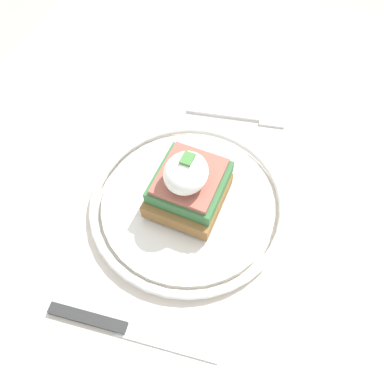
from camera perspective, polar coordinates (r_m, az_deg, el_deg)
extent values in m
plane|color=#B2ADA3|center=(1.17, -0.12, -20.18)|extent=(6.00, 6.00, 0.00)
cube|color=beige|center=(0.48, -0.27, -2.40)|extent=(0.98, 0.78, 0.03)
cylinder|color=beige|center=(1.10, -7.47, 12.03)|extent=(0.06, 0.06, 0.71)
cylinder|color=beige|center=(1.04, 26.62, 0.66)|extent=(0.06, 0.06, 0.71)
cylinder|color=silver|center=(0.46, 0.00, -1.98)|extent=(0.21, 0.21, 0.01)
torus|color=white|center=(0.45, 0.00, -1.67)|extent=(0.24, 0.24, 0.01)
cube|color=olive|center=(0.44, 0.00, -0.68)|extent=(0.09, 0.08, 0.02)
cube|color=#38703D|center=(0.42, 0.03, 0.95)|extent=(0.08, 0.08, 0.02)
cube|color=#9E5647|center=(0.41, -0.27, 1.77)|extent=(0.08, 0.07, 0.01)
ellipsoid|color=white|center=(0.39, -0.94, 2.93)|extent=(0.05, 0.05, 0.04)
cube|color=#47843D|center=(0.38, 0.00, 4.87)|extent=(0.02, 0.01, 0.00)
cube|color=silver|center=(0.55, 4.78, 11.77)|extent=(0.03, 0.10, 0.00)
cube|color=silver|center=(0.55, 12.09, 10.58)|extent=(0.03, 0.04, 0.00)
cube|color=#2D2D2D|center=(0.42, -15.60, -18.01)|extent=(0.02, 0.09, 0.01)
cube|color=silver|center=(0.41, -3.70, -21.64)|extent=(0.03, 0.11, 0.00)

